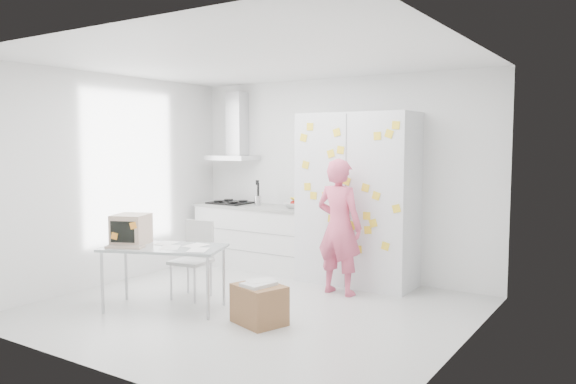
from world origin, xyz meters
The scene contains 10 objects.
floor centered at (0.00, 0.00, -0.01)m, with size 4.50×4.00×0.02m, color silver.
walls centered at (0.00, 0.72, 1.35)m, with size 4.52×4.01×2.70m.
ceiling centered at (0.00, 0.00, 2.70)m, with size 4.50×4.00×0.02m, color white.
counter_run centered at (-1.20, 1.70, 0.47)m, with size 1.84×0.63×1.28m.
range_hood centered at (-1.65, 1.84, 1.96)m, with size 0.70×0.48×1.01m.
tall_cabinet centered at (0.45, 1.67, 1.10)m, with size 1.50×0.68×2.20m.
person centered at (0.49, 1.10, 0.82)m, with size 0.60×0.39×1.64m, color #DF5676.
desk centered at (-1.07, -0.57, 0.78)m, with size 1.44×1.08×1.03m.
chair centered at (-0.88, 0.05, 0.51)m, with size 0.46×0.46×0.90m.
cardboard_box centered at (0.35, -0.34, 0.21)m, with size 0.59×0.53×0.43m.
Camera 1 is at (3.61, -4.82, 1.82)m, focal length 35.00 mm.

